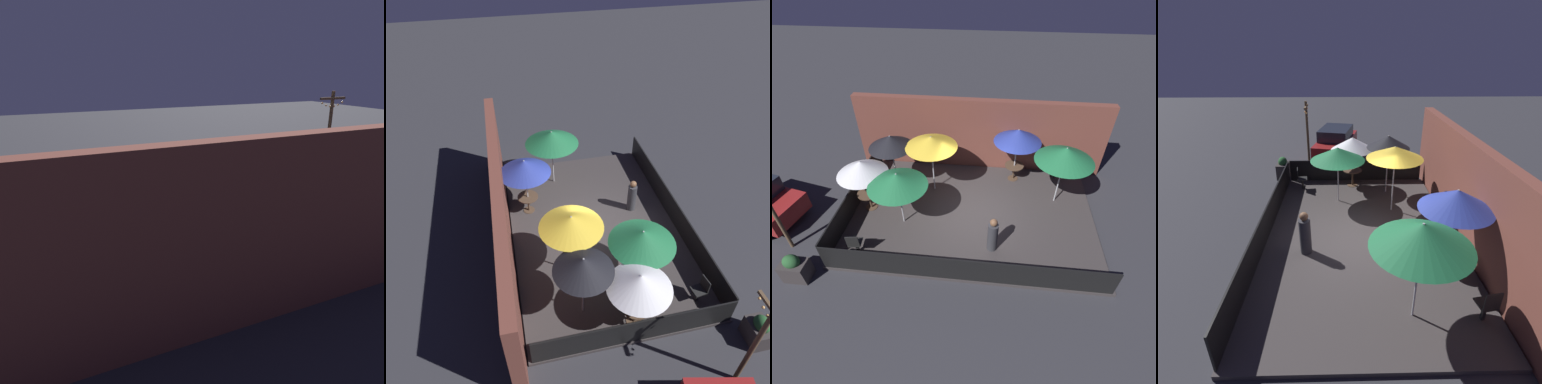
{
  "view_description": "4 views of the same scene",
  "coord_description": "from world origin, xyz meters",
  "views": [
    {
      "loc": [
        3.99,
        7.9,
        4.22
      ],
      "look_at": [
        0.19,
        -0.42,
        1.13
      ],
      "focal_mm": 35.0,
      "sensor_mm": 36.0,
      "label": 1
    },
    {
      "loc": [
        -9.48,
        2.78,
        10.19
      ],
      "look_at": [
        0.93,
        0.45,
        1.26
      ],
      "focal_mm": 35.0,
      "sensor_mm": 36.0,
      "label": 2
    },
    {
      "loc": [
        0.59,
        -8.25,
        8.2
      ],
      "look_at": [
        -0.29,
        -0.22,
        1.29
      ],
      "focal_mm": 28.0,
      "sensor_mm": 36.0,
      "label": 3
    },
    {
      "loc": [
        8.12,
        -0.53,
        5.69
      ],
      "look_at": [
        -0.72,
        -0.33,
        1.36
      ],
      "focal_mm": 28.0,
      "sensor_mm": 36.0,
      "label": 4
    }
  ],
  "objects": [
    {
      "name": "ground_plane",
      "position": [
        0.0,
        0.0,
        0.0
      ],
      "size": [
        60.0,
        60.0,
        0.0
      ],
      "primitive_type": "plane",
      "color": "#2D2D33"
    },
    {
      "name": "patio_deck",
      "position": [
        0.0,
        0.0,
        0.06
      ],
      "size": [
        9.13,
        6.1,
        0.12
      ],
      "color": "#383333",
      "rests_on": "ground_plane"
    },
    {
      "name": "building_wall",
      "position": [
        0.0,
        3.28,
        1.61
      ],
      "size": [
        10.73,
        0.36,
        3.23
      ],
      "color": "brown",
      "rests_on": "ground_plane"
    },
    {
      "name": "fence_front",
      "position": [
        0.0,
        -3.0,
        0.59
      ],
      "size": [
        8.93,
        0.05,
        0.95
      ],
      "color": "black",
      "rests_on": "patio_deck"
    },
    {
      "name": "fence_side_left",
      "position": [
        -4.52,
        0.0,
        0.59
      ],
      "size": [
        0.05,
        5.9,
        0.95
      ],
      "color": "black",
      "rests_on": "patio_deck"
    },
    {
      "name": "patio_umbrella_0",
      "position": [
        -3.93,
        -0.15,
        2.02
      ],
      "size": [
        1.82,
        1.82,
        2.16
      ],
      "color": "#B2B2B7",
      "rests_on": "patio_deck"
    },
    {
      "name": "patio_umbrella_1",
      "position": [
        1.59,
        2.28,
        2.25
      ],
      "size": [
        1.9,
        1.9,
        2.4
      ],
      "color": "#B2B2B7",
      "rests_on": "patio_deck"
    },
    {
      "name": "patio_umbrella_2",
      "position": [
        -1.69,
        1.25,
        2.38
      ],
      "size": [
        1.99,
        1.99,
        2.47
      ],
      "color": "#B2B2B7",
      "rests_on": "patio_deck"
    },
    {
      "name": "patio_umbrella_3",
      "position": [
        -2.47,
        -0.75,
        2.07
      ],
      "size": [
        2.05,
        2.05,
        2.2
      ],
      "color": "#B2B2B7",
      "rests_on": "patio_deck"
    },
    {
      "name": "patio_umbrella_4",
      "position": [
        3.21,
        1.02,
        2.32
      ],
      "size": [
        2.15,
        2.15,
        2.47
      ],
      "color": "#B2B2B7",
      "rests_on": "patio_deck"
    },
    {
      "name": "patio_umbrella_5",
      "position": [
        -3.26,
        1.24,
        2.29
      ],
      "size": [
        1.72,
        1.72,
        2.42
      ],
      "color": "#B2B2B7",
      "rests_on": "patio_deck"
    },
    {
      "name": "dining_table_0",
      "position": [
        -3.93,
        -0.15,
        0.7
      ],
      "size": [
        0.82,
        0.82,
        0.73
      ],
      "color": "#4C3828",
      "rests_on": "patio_deck"
    },
    {
      "name": "dining_table_1",
      "position": [
        1.59,
        2.28,
        0.68
      ],
      "size": [
        0.79,
        0.79,
        0.71
      ],
      "color": "#4C3828",
      "rests_on": "patio_deck"
    },
    {
      "name": "patio_chair_0",
      "position": [
        3.43,
        2.58,
        0.63
      ],
      "size": [
        0.46,
        0.46,
        0.93
      ],
      "rotation": [
        0.0,
        0.0,
        -2.98
      ],
      "color": "black",
      "rests_on": "patio_deck"
    },
    {
      "name": "patio_chair_1",
      "position": [
        -3.63,
        -2.36,
        0.62
      ],
      "size": [
        0.45,
        0.45,
        0.92
      ],
      "rotation": [
        0.0,
        0.0,
        1.71
      ],
      "color": "black",
      "rests_on": "patio_deck"
    },
    {
      "name": "patron_0",
      "position": [
        0.82,
        -1.67,
        0.75
      ],
      "size": [
        0.46,
        0.46,
        1.36
      ],
      "rotation": [
        0.0,
        0.0,
        3.63
      ],
      "color": "#333338",
      "rests_on": "patio_deck"
    },
    {
      "name": "planter_box",
      "position": [
        -5.17,
        -3.39,
        0.46
      ],
      "size": [
        0.79,
        0.55,
        1.02
      ],
      "color": "#332D2D",
      "rests_on": "ground_plane"
    },
    {
      "name": "light_post",
      "position": [
        -6.07,
        -2.25,
        1.92
      ],
      "size": [
        1.1,
        0.12,
        3.4
      ],
      "color": "brown",
      "rests_on": "ground_plane"
    }
  ]
}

